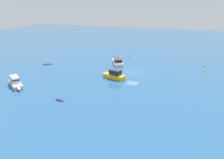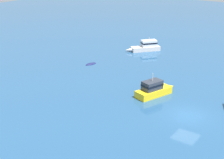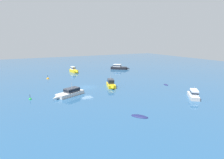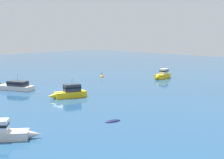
{
  "view_description": "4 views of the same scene",
  "coord_description": "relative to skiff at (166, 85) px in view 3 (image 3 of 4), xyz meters",
  "views": [
    {
      "loc": [
        -11.93,
        48.48,
        15.35
      ],
      "look_at": [
        1.09,
        10.57,
        1.62
      ],
      "focal_mm": 38.45,
      "sensor_mm": 36.0,
      "label": 1
    },
    {
      "loc": [
        -29.74,
        -11.7,
        15.99
      ],
      "look_at": [
        2.48,
        11.28,
        0.63
      ],
      "focal_mm": 54.29,
      "sensor_mm": 36.0,
      "label": 2
    },
    {
      "loc": [
        44.26,
        -16.42,
        11.57
      ],
      "look_at": [
        -1.55,
        7.73,
        0.84
      ],
      "focal_mm": 32.46,
      "sensor_mm": 36.0,
      "label": 3
    },
    {
      "loc": [
        30.36,
        41.52,
        9.38
      ],
      "look_at": [
        -3.74,
        7.51,
        2.13
      ],
      "focal_mm": 52.07,
      "sensor_mm": 36.0,
      "label": 4
    }
  ],
  "objects": [
    {
      "name": "motor_cruiser",
      "position": [
        -1.93,
        -23.86,
        0.63
      ],
      "size": [
        4.38,
        7.23,
        2.61
      ],
      "rotation": [
        0.0,
        0.0,
        5.14
      ],
      "color": "silver",
      "rests_on": "ground"
    },
    {
      "name": "channel_buoy",
      "position": [
        -2.97,
        -31.37,
        0.02
      ],
      "size": [
        0.54,
        0.54,
        1.18
      ],
      "color": "green",
      "rests_on": "ground"
    },
    {
      "name": "mooring_buoy",
      "position": [
        -21.66,
        -24.62,
        0.01
      ],
      "size": [
        0.77,
        0.77,
        1.43
      ],
      "color": "orange",
      "rests_on": "ground"
    },
    {
      "name": "powerboat",
      "position": [
        10.92,
        -3.0,
        0.72
      ],
      "size": [
        5.32,
        4.62,
        2.33
      ],
      "rotation": [
        0.0,
        0.0,
        2.46
      ],
      "color": "silver",
      "rests_on": "ground"
    },
    {
      "name": "ground_plane",
      "position": [
        -7.07,
        -18.4,
        0.0
      ],
      "size": [
        160.0,
        160.0,
        0.0
      ],
      "primitive_type": "plane",
      "color": "navy"
    },
    {
      "name": "skiff_1",
      "position": [
        13.95,
        -17.91,
        0.0
      ],
      "size": [
        2.87,
        2.46,
        0.46
      ],
      "rotation": [
        0.0,
        0.0,
        3.74
      ],
      "color": "#191E4C",
      "rests_on": "ground"
    },
    {
      "name": "launch",
      "position": [
        -28.76,
        -14.68,
        0.74
      ],
      "size": [
        5.18,
        1.93,
        1.92
      ],
      "rotation": [
        0.0,
        0.0,
        0.14
      ],
      "color": "yellow",
      "rests_on": "ground"
    },
    {
      "name": "powerboat_1",
      "position": [
        -4.53,
        -13.11,
        0.76
      ],
      "size": [
        5.62,
        2.96,
        2.82
      ],
      "rotation": [
        0.0,
        0.0,
        5.96
      ],
      "color": "yellow",
      "rests_on": "ground"
    },
    {
      "name": "skiff",
      "position": [
        0.0,
        0.0,
        0.0
      ],
      "size": [
        1.98,
        1.2,
        0.39
      ],
      "rotation": [
        0.0,
        0.0,
        2.89
      ],
      "color": "#191E4C",
      "rests_on": "ground"
    },
    {
      "name": "cabin_cruiser",
      "position": [
        -27.83,
        2.36,
        0.74
      ],
      "size": [
        6.0,
        6.19,
        1.84
      ],
      "rotation": [
        0.0,
        0.0,
        0.81
      ],
      "color": "black",
      "rests_on": "ground"
    }
  ]
}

